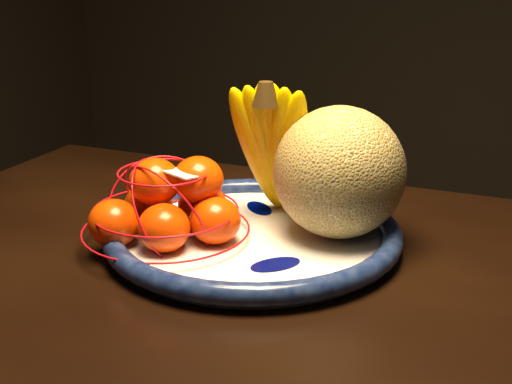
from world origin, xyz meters
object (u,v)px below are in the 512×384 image
at_px(cantaloupe, 339,172).
at_px(mandarin_bag, 170,207).
at_px(dining_table, 363,366).
at_px(fruit_bowl, 253,234).
at_px(banana_bunch, 273,143).

distance_m(cantaloupe, mandarin_bag, 0.22).
bearing_deg(dining_table, fruit_bowl, 149.39).
distance_m(cantaloupe, banana_bunch, 0.11).
bearing_deg(fruit_bowl, banana_bunch, 92.29).
bearing_deg(dining_table, cantaloupe, 117.81).
relative_size(dining_table, fruit_bowl, 3.74).
relative_size(cantaloupe, mandarin_bag, 0.61).
xyz_separation_m(dining_table, banana_bunch, (-0.19, 0.17, 0.19)).
height_order(fruit_bowl, mandarin_bag, mandarin_bag).
xyz_separation_m(dining_table, mandarin_bag, (-0.27, 0.05, 0.13)).
bearing_deg(dining_table, banana_bunch, 135.52).
bearing_deg(banana_bunch, cantaloupe, -22.13).
bearing_deg(cantaloupe, dining_table, -60.42).
height_order(dining_table, mandarin_bag, mandarin_bag).
distance_m(fruit_bowl, mandarin_bag, 0.11).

